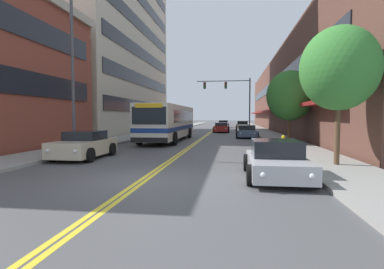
% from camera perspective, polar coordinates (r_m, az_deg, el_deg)
% --- Properties ---
extents(ground_plane, '(240.00, 240.00, 0.00)m').
position_cam_1_polar(ground_plane, '(46.55, 4.20, 0.86)').
color(ground_plane, '#4C4C4F').
extents(sidewalk_left, '(2.87, 106.00, 0.15)m').
position_cam_1_polar(sidewalk_left, '(47.49, -4.18, 1.00)').
color(sidewalk_left, gray).
rests_on(sidewalk_left, ground_plane).
extents(sidewalk_right, '(2.87, 106.00, 0.15)m').
position_cam_1_polar(sidewalk_right, '(46.64, 12.73, 0.88)').
color(sidewalk_right, gray).
rests_on(sidewalk_right, ground_plane).
extents(centre_line, '(0.34, 106.00, 0.01)m').
position_cam_1_polar(centre_line, '(46.55, 4.20, 0.87)').
color(centre_line, yellow).
rests_on(centre_line, ground_plane).
extents(office_tower_left, '(12.08, 27.03, 26.79)m').
position_cam_1_polar(office_tower_left, '(43.22, -17.33, 18.46)').
color(office_tower_left, beige).
rests_on(office_tower_left, ground_plane).
extents(storefront_row_right, '(9.10, 68.00, 10.63)m').
position_cam_1_polar(storefront_row_right, '(47.53, 19.69, 7.13)').
color(storefront_row_right, brown).
rests_on(storefront_row_right, ground_plane).
extents(city_bus, '(2.92, 12.43, 2.99)m').
position_cam_1_polar(city_bus, '(26.02, -4.39, 2.58)').
color(city_bus, silver).
rests_on(city_bus, ground_plane).
extents(car_champagne_parked_left_near, '(2.08, 4.14, 1.35)m').
position_cam_1_polar(car_champagne_parked_left_near, '(15.84, -19.82, -1.97)').
color(car_champagne_parked_left_near, beige).
rests_on(car_champagne_parked_left_near, ground_plane).
extents(car_dark_grey_parked_left_mid, '(2.21, 4.54, 1.39)m').
position_cam_1_polar(car_dark_grey_parked_left_mid, '(36.92, -3.61, 1.20)').
color(car_dark_grey_parked_left_mid, '#38383D').
rests_on(car_dark_grey_parked_left_mid, ground_plane).
extents(car_silver_parked_right_foreground, '(2.09, 4.15, 1.28)m').
position_cam_1_polar(car_silver_parked_right_foreground, '(10.53, 15.76, -4.82)').
color(car_silver_parked_right_foreground, '#B7B7BC').
rests_on(car_silver_parked_right_foreground, ground_plane).
extents(car_slate_blue_parked_right_mid, '(2.11, 4.46, 1.23)m').
position_cam_1_polar(car_slate_blue_parked_right_mid, '(30.18, 10.36, 0.53)').
color(car_slate_blue_parked_right_mid, '#475675').
rests_on(car_slate_blue_parked_right_mid, ground_plane).
extents(car_beige_parked_right_far, '(2.07, 4.35, 1.39)m').
position_cam_1_polar(car_beige_parked_right_far, '(47.06, 9.58, 1.65)').
color(car_beige_parked_right_far, '#BCAD89').
rests_on(car_beige_parked_right_far, ground_plane).
extents(car_navy_moving_lead, '(2.17, 4.26, 1.37)m').
position_cam_1_polar(car_navy_moving_lead, '(57.24, 5.99, 1.96)').
color(car_navy_moving_lead, '#19234C').
rests_on(car_navy_moving_lead, ground_plane).
extents(car_red_moving_second, '(2.12, 4.68, 1.28)m').
position_cam_1_polar(car_red_moving_second, '(40.09, 5.62, 1.32)').
color(car_red_moving_second, maroon).
rests_on(car_red_moving_second, ground_plane).
extents(traffic_signal_mast, '(7.49, 0.38, 7.40)m').
position_cam_1_polar(traffic_signal_mast, '(42.49, 7.65, 7.76)').
color(traffic_signal_mast, '#47474C').
rests_on(traffic_signal_mast, ground_plane).
extents(street_lamp_left_near, '(1.78, 0.28, 8.37)m').
position_cam_1_polar(street_lamp_left_near, '(16.84, -21.18, 12.80)').
color(street_lamp_left_near, '#47474C').
rests_on(street_lamp_left_near, ground_plane).
extents(street_tree_right_near, '(3.02, 3.02, 5.49)m').
position_cam_1_polar(street_tree_right_near, '(13.44, 26.24, 11.18)').
color(street_tree_right_near, brown).
rests_on(street_tree_right_near, sidewalk_right).
extents(street_tree_right_mid, '(3.42, 3.42, 5.39)m').
position_cam_1_polar(street_tree_right_mid, '(23.83, 18.10, 7.04)').
color(street_tree_right_mid, brown).
rests_on(street_tree_right_mid, sidewalk_right).
extents(fire_hydrant, '(0.32, 0.24, 0.80)m').
position_cam_1_polar(fire_hydrant, '(19.07, 16.99, -1.33)').
color(fire_hydrant, yellow).
rests_on(fire_hydrant, sidewalk_right).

